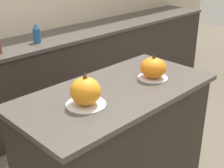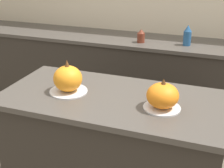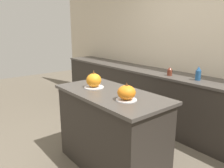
{
  "view_description": "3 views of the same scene",
  "coord_description": "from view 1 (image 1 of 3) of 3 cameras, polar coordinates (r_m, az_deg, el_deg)",
  "views": [
    {
      "loc": [
        -1.33,
        -1.29,
        1.8
      ],
      "look_at": [
        -0.03,
        0.02,
        0.99
      ],
      "focal_mm": 50.0,
      "sensor_mm": 36.0,
      "label": 1
    },
    {
      "loc": [
        0.59,
        -1.62,
        1.77
      ],
      "look_at": [
        0.01,
        -0.04,
        1.05
      ],
      "focal_mm": 50.0,
      "sensor_mm": 36.0,
      "label": 2
    },
    {
      "loc": [
        1.83,
        -1.46,
        1.64
      ],
      "look_at": [
        0.02,
        0.01,
        1.05
      ],
      "focal_mm": 35.0,
      "sensor_mm": 36.0,
      "label": 3
    }
  ],
  "objects": [
    {
      "name": "pumpkin_cake_right",
      "position": [
        2.2,
        7.54,
        2.85
      ],
      "size": [
        0.21,
        0.21,
        0.18
      ],
      "color": "silver",
      "rests_on": "kitchen_island"
    },
    {
      "name": "kitchen_island",
      "position": [
        2.28,
        0.81,
        -11.81
      ],
      "size": [
        1.39,
        0.68,
        0.95
      ],
      "color": "#2D2823",
      "rests_on": "ground_plane"
    },
    {
      "name": "bottle_tall",
      "position": [
        3.19,
        -13.61,
        9.03
      ],
      "size": [
        0.08,
        0.08,
        0.2
      ],
      "color": "#235184",
      "rests_on": "back_counter"
    },
    {
      "name": "back_counter",
      "position": [
        3.31,
        -17.2,
        -1.18
      ],
      "size": [
        6.0,
        0.6,
        0.93
      ],
      "color": "#2D2823",
      "rests_on": "ground_plane"
    },
    {
      "name": "pumpkin_cake_left",
      "position": [
        1.81,
        -4.85,
        -1.49
      ],
      "size": [
        0.24,
        0.24,
        0.21
      ],
      "color": "silver",
      "rests_on": "kitchen_island"
    }
  ]
}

